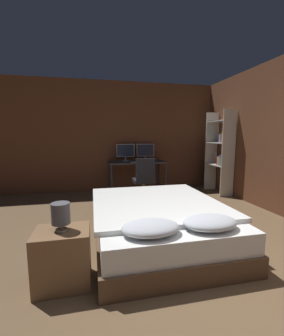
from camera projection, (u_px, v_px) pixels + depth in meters
name	position (u px, v px, depth m)	size (l,w,h in m)	color
ground_plane	(229.00, 312.00, 1.75)	(20.00, 20.00, 0.00)	brown
wall_back	(132.00, 137.00, 5.72)	(12.00, 0.06, 2.70)	brown
bed	(158.00, 222.00, 2.93)	(1.63, 2.07, 0.58)	brown
nightstand	(63.00, 258.00, 2.05)	(0.49, 0.39, 0.52)	brown
bedside_lamp	(61.00, 214.00, 1.99)	(0.16, 0.16, 0.25)	gray
desk	(137.00, 165.00, 5.46)	(1.39, 0.62, 0.75)	#38383D
monitor_left	(125.00, 151.00, 5.56)	(0.45, 0.16, 0.42)	#B7B7BC
monitor_right	(145.00, 151.00, 5.67)	(0.45, 0.16, 0.42)	#B7B7BC
keyboard	(139.00, 162.00, 5.25)	(0.39, 0.13, 0.02)	#B7B7BC
computer_mouse	(151.00, 161.00, 5.31)	(0.07, 0.05, 0.04)	#B7B7BC
office_chair	(144.00, 183.00, 4.86)	(0.52, 0.52, 0.91)	black
bookshelf	(221.00, 150.00, 5.25)	(0.32, 0.76, 1.94)	beige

